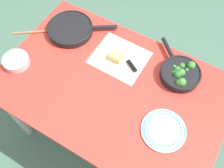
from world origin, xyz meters
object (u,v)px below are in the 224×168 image
Objects in this scene: wooden_spoon at (47,31)px; grater_knife at (128,60)px; cheese_block at (116,57)px; prep_bowl_steel at (16,61)px; skillet_broccoli at (180,73)px; skillet_eggs at (71,29)px; dinner_plate_stack at (164,130)px.

grater_knife is (0.56, 0.06, 0.00)m from wooden_spoon.
prep_bowl_steel is at bearing -146.72° from cheese_block.
skillet_broccoli reaches higher than skillet_eggs.
grater_knife is (-0.31, -0.06, -0.02)m from skillet_broccoli.
cheese_block is at bearing 33.28° from prep_bowl_steel.
dinner_plate_stack is 0.93m from prep_bowl_steel.
grater_knife reaches higher than wooden_spoon.
dinner_plate_stack is 1.52× the size of prep_bowl_steel.
skillet_broccoli is at bearing 11.85° from cheese_block.
skillet_broccoli reaches higher than wooden_spoon.
skillet_eggs is 1.74× the size of dinner_plate_stack.
prep_bowl_steel is at bearing 68.52° from skillet_broccoli.
skillet_eggs is 0.39m from prep_bowl_steel.
skillet_broccoli reaches higher than dinner_plate_stack.
prep_bowl_steel is (-0.01, -0.29, 0.01)m from wooden_spoon.
wooden_spoon is (-0.13, -0.08, -0.02)m from skillet_eggs.
cheese_block is 0.59m from prep_bowl_steel.
dinner_plate_stack is at bearing 171.76° from grater_knife.
dinner_plate_stack is at bearing -49.55° from wooden_spoon.
cheese_block reaches higher than dinner_plate_stack.
wooden_spoon is at bearing 88.47° from prep_bowl_steel.
skillet_eggs reaches higher than prep_bowl_steel.
prep_bowl_steel is (-0.93, -0.06, 0.01)m from dinner_plate_stack.
skillet_broccoli is 0.31m from grater_knife.
cheese_block is at bearing 55.47° from skillet_broccoli.
grater_knife is at bearing 54.48° from skillet_broccoli.
cheese_block is (0.49, 0.04, 0.01)m from wooden_spoon.
prep_bowl_steel reaches higher than cheese_block.
wooden_spoon is 0.29m from prep_bowl_steel.
prep_bowl_steel is at bearing -127.10° from wooden_spoon.
cheese_block is at bearing 148.33° from dinner_plate_stack.
skillet_broccoli is at bearing -29.84° from skillet_eggs.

